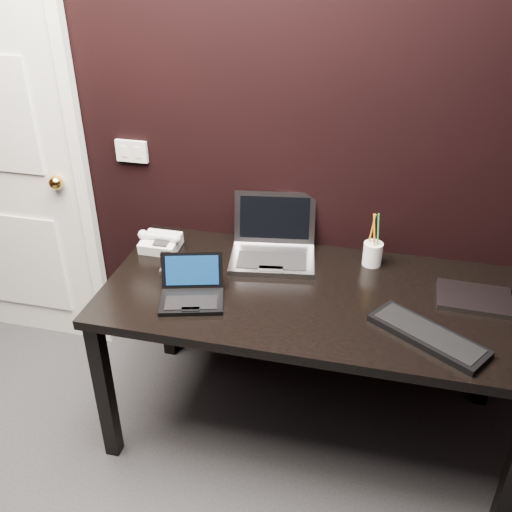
% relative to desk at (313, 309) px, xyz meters
% --- Properties ---
extents(wall_back, '(4.00, 0.00, 4.00)m').
position_rel_desk_xyz_m(wall_back, '(-0.30, 0.40, 0.64)').
color(wall_back, black).
rests_on(wall_back, ground).
extents(wall_switch, '(0.15, 0.02, 0.10)m').
position_rel_desk_xyz_m(wall_switch, '(-0.92, 0.39, 0.46)').
color(wall_switch, silver).
rests_on(wall_switch, wall_back).
extents(desk, '(1.70, 0.80, 0.74)m').
position_rel_desk_xyz_m(desk, '(0.00, 0.00, 0.00)').
color(desk, black).
rests_on(desk, ground).
extents(netbook, '(0.29, 0.28, 0.16)m').
position_rel_desk_xyz_m(netbook, '(-0.46, -0.16, 0.11)').
color(netbook, black).
rests_on(netbook, desk).
extents(silver_laptop, '(0.41, 0.38, 0.25)m').
position_rel_desk_xyz_m(silver_laptop, '(-0.22, 0.24, 0.13)').
color(silver_laptop, gray).
rests_on(silver_laptop, desk).
extents(ext_keyboard, '(0.44, 0.36, 0.03)m').
position_rel_desk_xyz_m(ext_keyboard, '(0.44, -0.19, 0.09)').
color(ext_keyboard, black).
rests_on(ext_keyboard, desk).
extents(closed_laptop, '(0.29, 0.21, 0.02)m').
position_rel_desk_xyz_m(closed_laptop, '(0.62, 0.10, 0.09)').
color(closed_laptop, gray).
rests_on(closed_laptop, desk).
extents(desk_phone, '(0.20, 0.15, 0.10)m').
position_rel_desk_xyz_m(desk_phone, '(-0.73, 0.19, 0.11)').
color(desk_phone, silver).
rests_on(desk_phone, desk).
extents(mobile_phone, '(0.06, 0.05, 0.09)m').
position_rel_desk_xyz_m(mobile_phone, '(-0.63, 0.01, 0.11)').
color(mobile_phone, black).
rests_on(mobile_phone, desk).
extents(pen_cup, '(0.10, 0.10, 0.24)m').
position_rel_desk_xyz_m(pen_cup, '(0.21, 0.28, 0.13)').
color(pen_cup, white).
rests_on(pen_cup, desk).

